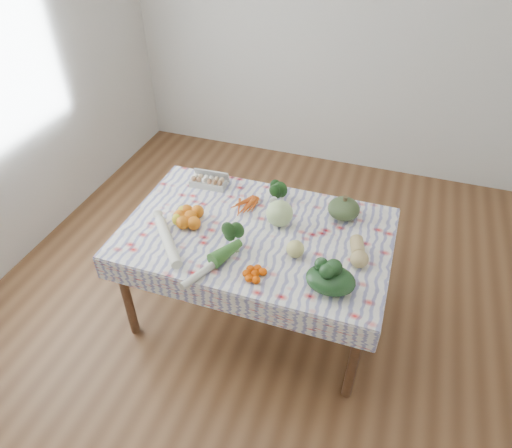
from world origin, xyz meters
name	(u,v)px	position (x,y,z in m)	size (l,w,h in m)	color
ground	(256,311)	(0.00, 0.00, 0.00)	(4.50, 4.50, 0.00)	brown
wall_back	(337,24)	(0.00, 2.25, 1.40)	(4.00, 0.04, 2.80)	silver
dining_table	(256,241)	(0.00, 0.00, 0.68)	(1.60, 1.00, 0.75)	brown
tablecloth	(256,232)	(0.00, 0.00, 0.76)	(1.66, 1.06, 0.01)	white
egg_carton	(208,182)	(-0.48, 0.36, 0.80)	(0.26, 0.10, 0.07)	#B6B6B1
carrot_bunch	(247,206)	(-0.13, 0.20, 0.78)	(0.19, 0.18, 0.04)	#DA5617
kale_bunch	(273,193)	(0.00, 0.34, 0.82)	(0.14, 0.12, 0.12)	#153712
kabocha_squash	(344,209)	(0.49, 0.32, 0.83)	(0.20, 0.20, 0.13)	#3C4F2B
cabbage	(279,213)	(0.12, 0.12, 0.85)	(0.17, 0.17, 0.17)	#B1CE82
butternut_squash	(358,251)	(0.64, -0.04, 0.81)	(0.11, 0.23, 0.11)	tan
orange_cluster	(190,217)	(-0.42, -0.05, 0.81)	(0.27, 0.27, 0.09)	orange
broccoli	(233,238)	(-0.09, -0.16, 0.81)	(0.13, 0.13, 0.10)	#23491D
mandarin_cluster	(255,274)	(0.12, -0.37, 0.79)	(0.16, 0.16, 0.05)	#DF4A00
grapefruit	(295,249)	(0.29, -0.14, 0.81)	(0.11, 0.11, 0.11)	#C8C36C
spinach_bag	(331,280)	(0.53, -0.32, 0.82)	(0.27, 0.22, 0.12)	black
daikon	(168,241)	(-0.46, -0.30, 0.79)	(0.07, 0.07, 0.46)	silver
leek	(211,266)	(-0.13, -0.39, 0.79)	(0.05, 0.05, 0.44)	beige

